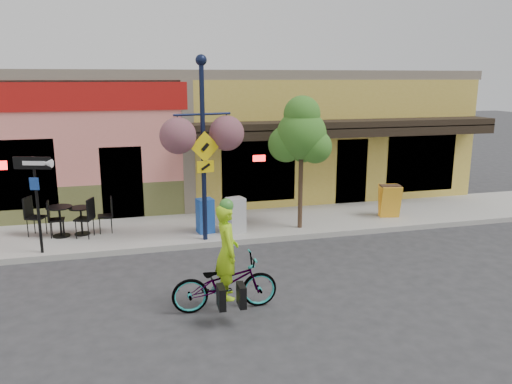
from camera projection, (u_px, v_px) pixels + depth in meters
ground at (248, 251)px, 12.58m from camera, size 90.00×90.00×0.00m
sidewalk at (231, 226)px, 14.44m from camera, size 24.00×3.00×0.15m
curb at (243, 241)px, 13.08m from camera, size 24.00×0.12×0.15m
building at (201, 131)px, 19.14m from camera, size 18.20×8.20×4.50m
bicycle at (225, 283)px, 9.32m from camera, size 2.00×0.73×1.04m
cyclist_rider at (227, 264)px, 9.25m from camera, size 0.44×0.66×1.79m
lamp_post at (203, 150)px, 12.51m from camera, size 1.59×0.90×4.68m
one_way_sign at (38, 205)px, 11.78m from camera, size 0.92×0.47×2.35m
cafe_set_left at (60, 217)px, 13.14m from camera, size 1.98×1.46×1.07m
cafe_set_right at (81, 217)px, 13.33m from camera, size 1.68×0.90×0.98m
newspaper_box_blue at (205, 216)px, 13.50m from camera, size 0.49×0.45×0.94m
newspaper_box_grey at (236, 215)px, 13.53m from camera, size 0.53×0.50×0.96m
street_tree at (301, 162)px, 13.65m from camera, size 1.75×1.75×3.71m
sandwich_board at (391, 202)px, 14.85m from camera, size 0.67×0.55×0.98m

